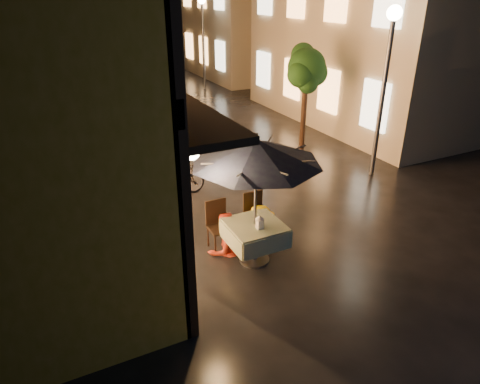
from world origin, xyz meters
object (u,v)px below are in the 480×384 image
streetlamp_near (387,63)px  person_yellow (261,208)px  person_orange (225,215)px  cafe_table (255,233)px  bicycle_0 (175,182)px  patio_umbrella (256,152)px  table_lantern (260,221)px

streetlamp_near → person_yellow: bearing=-159.1°
person_orange → person_yellow: (0.74, -0.03, -0.00)m
streetlamp_near → cafe_table: size_ratio=4.27×
streetlamp_near → bicycle_0: size_ratio=2.66×
patio_umbrella → person_orange: size_ratio=1.58×
streetlamp_near → table_lantern: 5.67m
patio_umbrella → person_orange: 1.51m
person_yellow → streetlamp_near: bearing=-147.9°
patio_umbrella → cafe_table: bearing=-90.0°
cafe_table → patio_umbrella: patio_umbrella is taller
patio_umbrella → person_yellow: bearing=52.1°
patio_umbrella → person_yellow: (0.39, 0.50, -1.37)m
person_yellow → person_orange: bearing=9.3°
table_lantern → bicycle_0: bearing=98.0°
person_yellow → bicycle_0: 2.77m
streetlamp_near → person_yellow: size_ratio=2.74×
table_lantern → person_orange: person_orange is taller
person_yellow → bicycle_0: bearing=-60.7°
streetlamp_near → person_orange: bearing=-162.2°
streetlamp_near → table_lantern: bearing=-153.8°
table_lantern → bicycle_0: 3.36m
bicycle_0 → cafe_table: bearing=176.5°
cafe_table → table_lantern: bearing=-90.0°
cafe_table → bicycle_0: bicycle_0 is taller
person_orange → bicycle_0: 2.61m
streetlamp_near → person_yellow: (-4.37, -1.67, -2.14)m
patio_umbrella → bicycle_0: size_ratio=1.55×
table_lantern → patio_umbrella: bearing=90.0°
person_orange → streetlamp_near: bearing=-172.9°
cafe_table → person_yellow: 0.67m
table_lantern → person_yellow: (0.39, 0.68, -0.14)m
person_orange → bicycle_0: person_orange is taller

